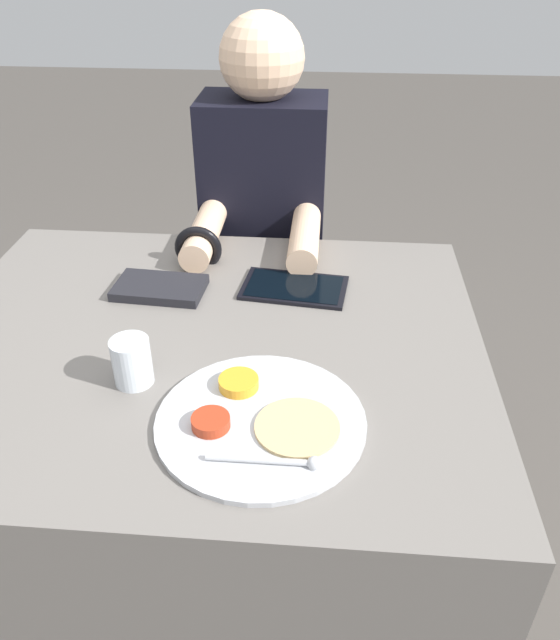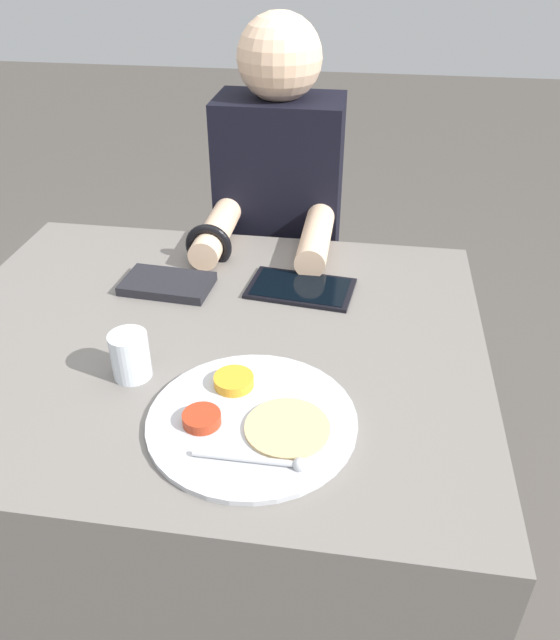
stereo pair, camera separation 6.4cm
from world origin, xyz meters
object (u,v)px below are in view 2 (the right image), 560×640
Objects in this scene: person_diner at (279,262)px; tablet_device at (301,288)px; red_notebook at (168,284)px; drinking_glass at (130,356)px; thali_tray at (251,419)px.

tablet_device is at bearing -74.90° from person_diner.
red_notebook reaches higher than tablet_device.
red_notebook is 2.29× the size of drinking_glass.
thali_tray is at bearing -56.42° from red_notebook.
drinking_glass reaches higher than red_notebook.
person_diner is at bearing 78.56° from drinking_glass.
red_notebook is at bearing -173.30° from tablet_device.
tablet_device is 0.19× the size of person_diner.
thali_tray is 0.42m from tablet_device.
person_diner is at bearing 67.73° from red_notebook.
person_diner is at bearing 105.10° from tablet_device.
person_diner is (-0.11, 0.40, -0.16)m from tablet_device.
drinking_glass is (0.03, -0.30, 0.03)m from red_notebook.
red_notebook is at bearing -112.27° from person_diner.
red_notebook is 0.29m from tablet_device.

